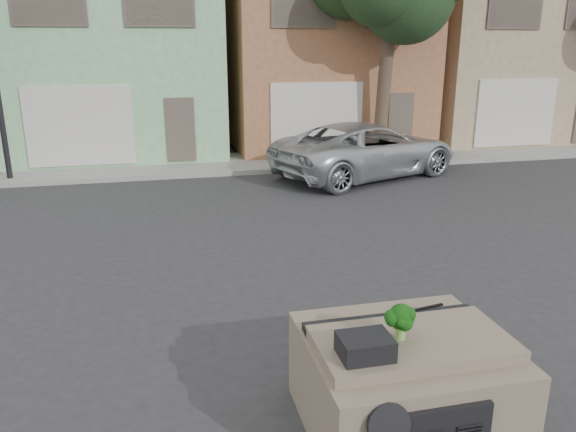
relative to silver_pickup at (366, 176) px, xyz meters
name	(u,v)px	position (x,y,z in m)	size (l,w,h in m)	color
ground_plane	(320,303)	(-3.82, -8.07, 0.00)	(120.00, 120.00, 0.00)	#303033
sidewalk	(230,164)	(-3.82, 2.43, 0.07)	(40.00, 3.00, 0.15)	gray
townhouse_mint	(116,46)	(-7.32, 6.43, 3.77)	(7.20, 8.20, 7.55)	#91CB93
townhouse_tan	(315,46)	(0.18, 6.43, 3.77)	(7.20, 8.20, 7.55)	#A26845
townhouse_beige	(486,46)	(7.68, 6.43, 3.77)	(7.20, 8.20, 7.55)	tan
silver_pickup	(366,176)	(0.00, 0.00, 0.00)	(2.71, 5.87, 1.63)	silver
tree_near	(387,31)	(1.18, 1.73, 4.25)	(4.40, 4.00, 8.50)	#20381C
car_dashboard	(403,379)	(-3.82, -11.07, 0.56)	(2.00, 1.80, 1.12)	#776755
instrument_hump	(365,346)	(-4.40, -11.42, 1.22)	(0.48, 0.38, 0.20)	black
wiper_arm	(416,310)	(-3.54, -10.69, 1.13)	(0.70, 0.03, 0.02)	black
broccoli	(401,321)	(-3.95, -11.20, 1.31)	(0.31, 0.31, 0.37)	#0E380A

